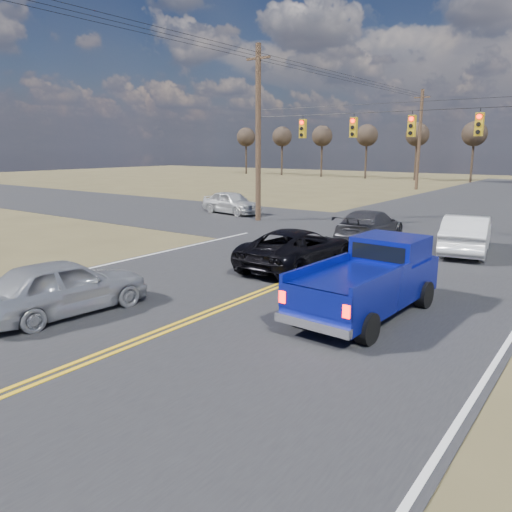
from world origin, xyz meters
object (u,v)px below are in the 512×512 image
Objects in this scene: white_car_queue at (466,234)px; pickup_truck at (370,280)px; silver_suv at (64,286)px; cross_car_west at (232,203)px; dgrey_car_queue at (370,226)px; black_suv at (297,249)px.

pickup_truck is at bearing 80.42° from white_car_queue.
silver_suv reaches higher than cross_car_west.
silver_suv is at bearing 74.94° from dgrey_car_queue.
silver_suv is 0.91× the size of white_car_queue.
silver_suv is 8.31m from black_suv.
black_suv is at bearing -100.09° from silver_suv.
pickup_truck reaches higher than silver_suv.
dgrey_car_queue reaches higher than black_suv.
pickup_truck is 5.40m from black_suv.
pickup_truck is 1.00× the size of black_suv.
white_car_queue is 4.26m from dgrey_car_queue.
pickup_truck reaches higher than black_suv.
silver_suv is (-6.52, -4.67, -0.19)m from pickup_truck.
black_suv is at bearing 83.94° from dgrey_car_queue.
white_car_queue is 0.95× the size of dgrey_car_queue.
pickup_truck is 1.20× the size of cross_car_west.
cross_car_west is at bearing -57.62° from silver_suv.
pickup_truck is at bearing -122.14° from cross_car_west.
pickup_truck reaches higher than dgrey_car_queue.
black_suv is (2.27, 7.99, -0.02)m from silver_suv.
cross_car_west is at bearing -23.76° from white_car_queue.
silver_suv is 0.86× the size of dgrey_car_queue.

